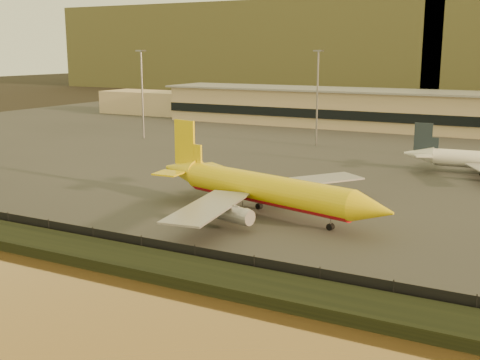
% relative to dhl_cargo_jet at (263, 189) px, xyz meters
% --- Properties ---
extents(ground, '(900.00, 900.00, 0.00)m').
position_rel_dhl_cargo_jet_xyz_m(ground, '(-7.42, -11.06, -4.24)').
color(ground, black).
rests_on(ground, ground).
extents(embankment, '(320.00, 7.00, 1.40)m').
position_rel_dhl_cargo_jet_xyz_m(embankment, '(-7.42, -28.06, -3.54)').
color(embankment, black).
rests_on(embankment, ground).
extents(tarmac, '(320.00, 220.00, 0.20)m').
position_rel_dhl_cargo_jet_xyz_m(tarmac, '(-7.42, 83.94, -4.14)').
color(tarmac, '#2D2D2D').
rests_on(tarmac, ground).
extents(perimeter_fence, '(300.00, 0.05, 2.20)m').
position_rel_dhl_cargo_jet_xyz_m(perimeter_fence, '(-7.42, -24.06, -2.94)').
color(perimeter_fence, black).
rests_on(perimeter_fence, tarmac).
extents(terminal_building, '(202.00, 25.00, 12.60)m').
position_rel_dhl_cargo_jet_xyz_m(terminal_building, '(-21.94, 114.49, 2.00)').
color(terminal_building, tan).
rests_on(terminal_building, tarmac).
extents(apron_light_masts, '(152.20, 12.20, 25.40)m').
position_rel_dhl_cargo_jet_xyz_m(apron_light_masts, '(7.58, 63.94, 11.46)').
color(apron_light_masts, slate).
rests_on(apron_light_masts, tarmac).
extents(distant_hills, '(470.00, 160.00, 70.00)m').
position_rel_dhl_cargo_jet_xyz_m(distant_hills, '(-28.16, 328.94, 27.15)').
color(distant_hills, brown).
rests_on(distant_hills, ground).
extents(dhl_cargo_jet, '(44.85, 43.06, 13.54)m').
position_rel_dhl_cargo_jet_xyz_m(dhl_cargo_jet, '(0.00, 0.00, 0.00)').
color(dhl_cargo_jet, yellow).
rests_on(dhl_cargo_jet, tarmac).
extents(gse_vehicle_yellow, '(4.42, 2.44, 1.89)m').
position_rel_dhl_cargo_jet_xyz_m(gse_vehicle_yellow, '(7.76, 11.51, -3.10)').
color(gse_vehicle_yellow, yellow).
rests_on(gse_vehicle_yellow, tarmac).
extents(gse_vehicle_white, '(4.35, 2.95, 1.80)m').
position_rel_dhl_cargo_jet_xyz_m(gse_vehicle_white, '(-13.98, 20.76, -3.14)').
color(gse_vehicle_white, white).
rests_on(gse_vehicle_white, tarmac).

